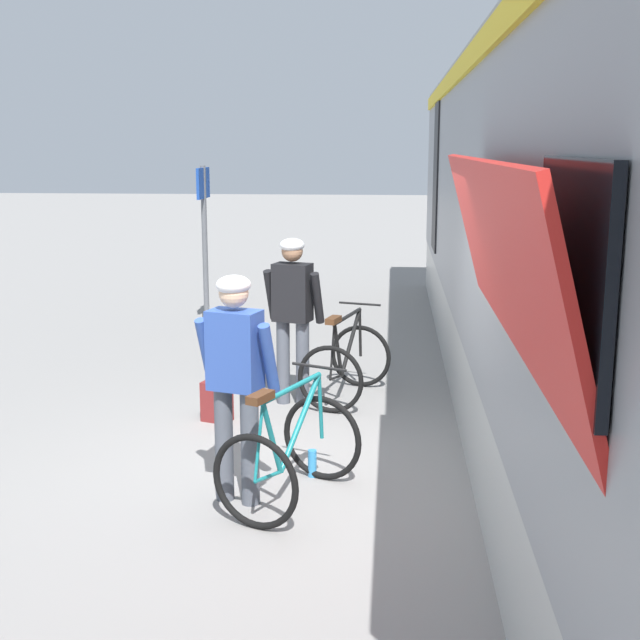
{
  "coord_description": "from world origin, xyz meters",
  "views": [
    {
      "loc": [
        0.77,
        -6.35,
        2.69
      ],
      "look_at": [
        0.1,
        1.42,
        1.05
      ],
      "focal_mm": 46.78,
      "sensor_mm": 36.0,
      "label": 1
    }
  ],
  "objects": [
    {
      "name": "ground_plane",
      "position": [
        0.0,
        0.0,
        0.0
      ],
      "size": [
        80.0,
        80.0,
        0.0
      ],
      "primitive_type": "plane",
      "color": "gray"
    },
    {
      "name": "cyclist_near_in_dark",
      "position": [
        -0.24,
        2.06,
        1.05
      ],
      "size": [
        0.66,
        0.41,
        1.76
      ],
      "color": "#4C515B",
      "rests_on": "ground"
    },
    {
      "name": "cyclist_far_in_blue",
      "position": [
        -0.37,
        -0.43,
        1.05
      ],
      "size": [
        0.66,
        0.42,
        1.76
      ],
      "color": "#4C515B",
      "rests_on": "ground"
    },
    {
      "name": "bicycle_near_black",
      "position": [
        0.3,
        2.27,
        0.4
      ],
      "size": [
        0.97,
        1.22,
        0.99
      ],
      "color": "black",
      "rests_on": "ground"
    },
    {
      "name": "bicycle_far_teal",
      "position": [
        0.03,
        -0.42,
        0.4
      ],
      "size": [
        1.07,
        1.26,
        0.99
      ],
      "color": "black",
      "rests_on": "ground"
    },
    {
      "name": "backpack_on_platform",
      "position": [
        -0.93,
        1.44,
        0.2
      ],
      "size": [
        0.32,
        0.26,
        0.4
      ],
      "primitive_type": "cube",
      "rotation": [
        0.0,
        0.0,
        -0.32
      ],
      "color": "maroon",
      "rests_on": "ground"
    },
    {
      "name": "water_bottle_near_the_bikes",
      "position": [
        0.15,
        0.1,
        0.11
      ],
      "size": [
        0.07,
        0.07,
        0.23
      ],
      "primitive_type": "cylinder",
      "color": "#338CCC",
      "rests_on": "ground"
    },
    {
      "name": "platform_sign_post",
      "position": [
        -1.97,
        5.66,
        1.62
      ],
      "size": [
        0.08,
        0.7,
        2.4
      ],
      "color": "#595B60",
      "rests_on": "ground"
    }
  ]
}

